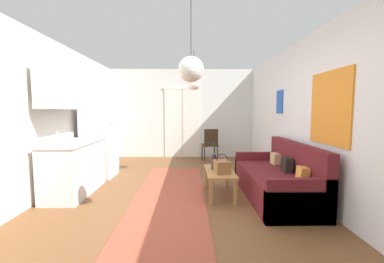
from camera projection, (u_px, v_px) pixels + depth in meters
ground_plane at (175, 211)px, 3.53m from camera, size 4.83×8.27×0.10m
wall_back at (182, 114)px, 7.27m from camera, size 4.43×0.13×2.62m
wall_right at (327, 118)px, 3.44m from camera, size 0.12×7.87×2.62m
wall_left at (19, 118)px, 3.38m from camera, size 0.12×7.87×2.62m
area_rug at (170, 196)px, 3.99m from camera, size 1.14×3.75×0.01m
couch at (279, 180)px, 3.93m from camera, size 0.88×1.96×0.89m
coffee_table at (220, 174)px, 4.01m from camera, size 0.45×0.92×0.42m
bamboo_vase at (214, 162)px, 4.05m from camera, size 0.08×0.08×0.48m
handbag at (222, 166)px, 3.84m from camera, size 0.26×0.31×0.30m
refrigerator at (99, 136)px, 5.14m from camera, size 0.64×0.64×1.73m
kitchen_counter at (72, 146)px, 4.08m from camera, size 0.61×1.31×2.12m
accent_chair at (210, 143)px, 6.65m from camera, size 0.47×0.45×0.90m
pendant_lamp_near at (191, 69)px, 2.70m from camera, size 0.29×0.29×0.89m
pendant_lamp_far at (194, 83)px, 4.89m from camera, size 0.26×0.26×0.80m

